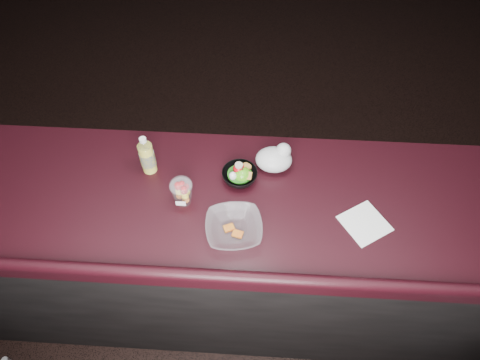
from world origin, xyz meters
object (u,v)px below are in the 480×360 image
object	(u,v)px
lemonade_bottle	(147,157)
takeout_bowl	(234,228)
fruit_cup	(182,191)
snack_bowl	(239,175)
green_apple	(242,175)

from	to	relation	value
lemonade_bottle	takeout_bowl	size ratio (longest dim) A/B	0.78
fruit_cup	snack_bowl	distance (m)	0.26
lemonade_bottle	snack_bowl	xyz separation A→B (m)	(0.38, -0.03, -0.05)
fruit_cup	green_apple	size ratio (longest dim) A/B	1.70
green_apple	snack_bowl	bearing A→B (deg)	160.62
green_apple	snack_bowl	xyz separation A→B (m)	(-0.01, 0.00, -0.01)
lemonade_bottle	green_apple	xyz separation A→B (m)	(0.40, -0.03, -0.05)
fruit_cup	takeout_bowl	bearing A→B (deg)	-31.95
snack_bowl	takeout_bowl	xyz separation A→B (m)	(-0.00, -0.26, -0.00)
green_apple	takeout_bowl	size ratio (longest dim) A/B	0.31
green_apple	lemonade_bottle	bearing A→B (deg)	175.18
green_apple	snack_bowl	size ratio (longest dim) A/B	0.40
green_apple	fruit_cup	bearing A→B (deg)	-152.25
lemonade_bottle	fruit_cup	xyz separation A→B (m)	(0.17, -0.16, -0.01)
lemonade_bottle	snack_bowl	distance (m)	0.39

